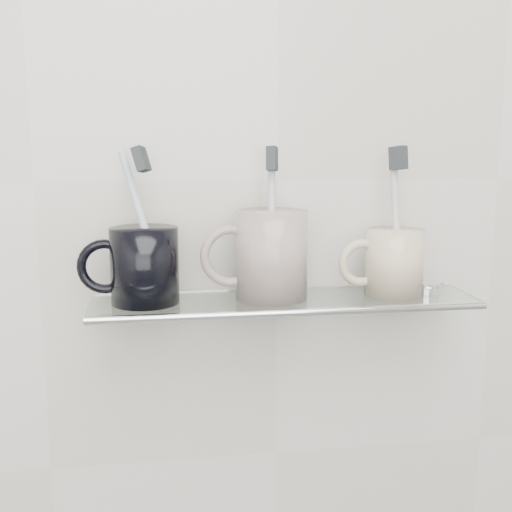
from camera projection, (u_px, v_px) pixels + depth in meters
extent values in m
plane|color=beige|center=(277.00, 180.00, 0.87)|extent=(2.50, 0.00, 2.50)
cube|color=silver|center=(285.00, 301.00, 0.84)|extent=(0.50, 0.12, 0.01)
cylinder|color=silver|center=(294.00, 313.00, 0.78)|extent=(0.50, 0.01, 0.01)
cylinder|color=silver|center=(124.00, 306.00, 0.86)|extent=(0.02, 0.03, 0.02)
cylinder|color=silver|center=(423.00, 295.00, 0.92)|extent=(0.02, 0.03, 0.02)
cylinder|color=black|center=(145.00, 266.00, 0.81)|extent=(0.11, 0.11, 0.10)
torus|color=black|center=(105.00, 267.00, 0.80)|extent=(0.07, 0.01, 0.07)
cylinder|color=silver|center=(143.00, 224.00, 0.80)|extent=(0.06, 0.05, 0.18)
cube|color=#262A2D|center=(141.00, 159.00, 0.78)|extent=(0.03, 0.03, 0.03)
cylinder|color=silver|center=(272.00, 255.00, 0.83)|extent=(0.10, 0.10, 0.11)
torus|color=silver|center=(231.00, 256.00, 0.82)|extent=(0.08, 0.01, 0.08)
cylinder|color=#B3C0CA|center=(272.00, 222.00, 0.82)|extent=(0.01, 0.04, 0.19)
cube|color=#262A2D|center=(272.00, 159.00, 0.81)|extent=(0.02, 0.03, 0.03)
cylinder|color=beige|center=(394.00, 262.00, 0.86)|extent=(0.10, 0.10, 0.09)
torus|color=beige|center=(362.00, 263.00, 0.85)|extent=(0.06, 0.01, 0.06)
cylinder|color=beige|center=(396.00, 219.00, 0.85)|extent=(0.02, 0.04, 0.19)
cube|color=#262A2D|center=(398.00, 158.00, 0.83)|extent=(0.02, 0.03, 0.03)
cylinder|color=silver|center=(427.00, 287.00, 0.87)|extent=(0.03, 0.03, 0.01)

